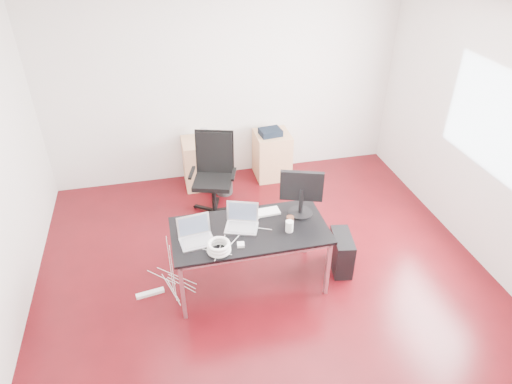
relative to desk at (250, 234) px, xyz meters
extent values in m
plane|color=#3E070B|center=(0.18, -0.06, -0.68)|extent=(5.00, 5.00, 0.00)
plane|color=silver|center=(0.18, -0.06, 2.12)|extent=(5.00, 5.00, 0.00)
plane|color=silver|center=(0.18, 2.44, 0.72)|extent=(5.00, 0.00, 5.00)
plane|color=silver|center=(2.68, -0.06, 0.72)|extent=(0.00, 5.00, 5.00)
plane|color=white|center=(2.67, 0.14, 0.92)|extent=(0.00, 1.50, 1.50)
cube|color=black|center=(0.00, 0.00, 0.04)|extent=(1.60, 0.80, 0.03)
cube|color=silver|center=(-0.75, -0.35, -0.33)|extent=(0.04, 0.04, 0.70)
cube|color=silver|center=(-0.75, 0.35, -0.33)|extent=(0.04, 0.04, 0.70)
cube|color=silver|center=(0.75, -0.35, -0.33)|extent=(0.04, 0.04, 0.70)
cube|color=silver|center=(0.75, 0.35, -0.33)|extent=(0.04, 0.04, 0.70)
cylinder|color=black|center=(-0.18, 1.38, -0.44)|extent=(0.06, 0.06, 0.47)
cube|color=black|center=(-0.18, 1.38, -0.18)|extent=(0.59, 0.58, 0.06)
cube|color=black|center=(-0.12, 1.59, 0.13)|extent=(0.47, 0.23, 0.55)
cube|color=tan|center=(-0.24, 2.17, -0.33)|extent=(0.50, 0.50, 0.70)
cube|color=tan|center=(0.82, 2.17, -0.33)|extent=(0.50, 0.50, 0.70)
cube|color=black|center=(1.06, 0.00, -0.46)|extent=(0.28, 0.48, 0.44)
cylinder|color=black|center=(0.03, 1.85, -0.54)|extent=(0.29, 0.29, 0.28)
cube|color=white|center=(-1.09, 0.05, -0.66)|extent=(0.31, 0.11, 0.04)
cube|color=silver|center=(-0.55, -0.09, 0.06)|extent=(0.36, 0.27, 0.01)
cube|color=silver|center=(-0.56, 0.02, 0.18)|extent=(0.33, 0.09, 0.22)
cube|color=#475166|center=(-0.56, 0.02, 0.18)|extent=(0.29, 0.07, 0.18)
cube|color=silver|center=(-0.08, 0.03, 0.06)|extent=(0.39, 0.33, 0.01)
cube|color=silver|center=(-0.04, 0.14, 0.18)|extent=(0.33, 0.15, 0.22)
cube|color=#475166|center=(-0.04, 0.14, 0.18)|extent=(0.29, 0.13, 0.18)
cylinder|color=black|center=(0.59, 0.15, 0.06)|extent=(0.26, 0.26, 0.02)
cylinder|color=black|center=(0.59, 0.15, 0.22)|extent=(0.05, 0.05, 0.30)
cube|color=black|center=(0.59, 0.17, 0.39)|extent=(0.44, 0.19, 0.34)
cube|color=#475166|center=(0.59, 0.19, 0.39)|extent=(0.38, 0.13, 0.29)
cube|color=white|center=(0.16, 0.24, 0.06)|extent=(0.45, 0.16, 0.02)
cylinder|color=white|center=(0.39, -0.12, 0.11)|extent=(0.10, 0.10, 0.12)
cylinder|color=#532C1C|center=(0.42, -0.01, 0.10)|extent=(0.09, 0.09, 0.10)
torus|color=white|center=(-0.36, -0.27, 0.07)|extent=(0.24, 0.24, 0.04)
torus|color=white|center=(-0.36, -0.27, 0.11)|extent=(0.23, 0.23, 0.04)
torus|color=white|center=(-0.36, -0.27, 0.14)|extent=(0.22, 0.22, 0.04)
cube|color=white|center=(-0.14, -0.23, 0.07)|extent=(0.08, 0.08, 0.03)
cube|color=#9E9E9E|center=(-0.17, 2.19, 0.11)|extent=(0.10, 0.09, 0.18)
cube|color=black|center=(0.78, 2.13, 0.07)|extent=(0.33, 0.27, 0.09)
camera|label=1|loc=(-0.77, -3.62, 2.92)|focal=32.00mm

